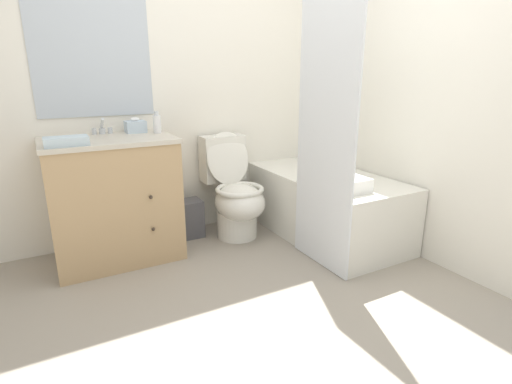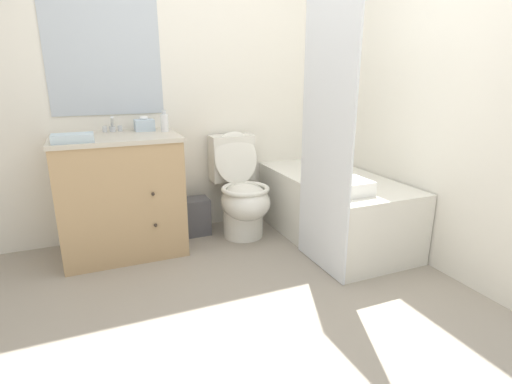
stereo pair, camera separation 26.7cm
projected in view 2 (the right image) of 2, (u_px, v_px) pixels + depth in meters
ground_plane at (293, 319)px, 2.21m from camera, size 14.00×14.00×0.00m
wall_back at (204, 80)px, 3.27m from camera, size 8.00×0.06×2.50m
wall_right at (391, 81)px, 3.01m from camera, size 0.05×2.59×2.50m
vanity_cabinet at (121, 194)px, 2.94m from camera, size 0.87×0.61×0.88m
sink_faucet at (112, 127)px, 2.98m from camera, size 0.14×0.12×0.12m
toilet at (241, 194)px, 3.28m from camera, size 0.39×0.64×0.85m
bathtub at (333, 207)px, 3.24m from camera, size 0.70×1.39×0.52m
shower_curtain at (326, 135)px, 2.55m from camera, size 0.02×0.59×1.85m
wastebasket at (196, 216)px, 3.34m from camera, size 0.22×0.19×0.31m
tissue_box at (144, 125)px, 3.04m from camera, size 0.14×0.12×0.11m
soap_dispenser at (165, 122)px, 2.99m from camera, size 0.06×0.06×0.16m
hand_towel_folded at (73, 138)px, 2.54m from camera, size 0.25×0.15×0.05m
bath_towel_folded at (349, 187)px, 2.70m from camera, size 0.27×0.25×0.10m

